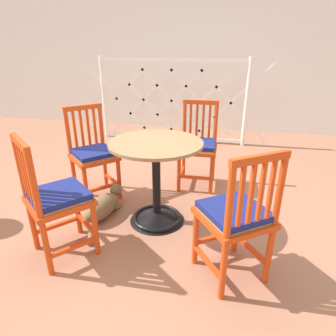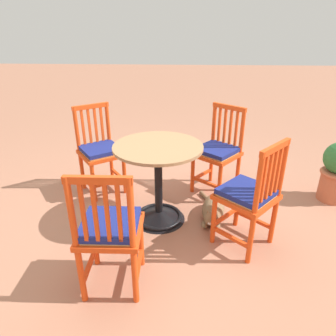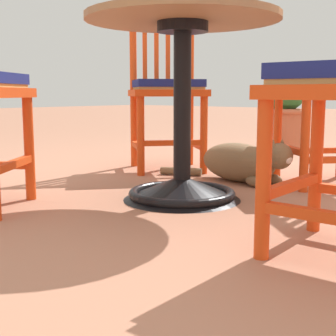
{
  "view_description": "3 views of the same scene",
  "coord_description": "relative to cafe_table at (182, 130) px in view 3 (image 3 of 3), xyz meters",
  "views": [
    {
      "loc": [
        0.56,
        -2.09,
        1.42
      ],
      "look_at": [
        0.06,
        0.12,
        0.46
      ],
      "focal_mm": 30.52,
      "sensor_mm": 36.0,
      "label": 1
    },
    {
      "loc": [
        -0.22,
        2.38,
        1.64
      ],
      "look_at": [
        -0.09,
        -0.1,
        0.47
      ],
      "focal_mm": 32.68,
      "sensor_mm": 36.0,
      "label": 2
    },
    {
      "loc": [
        1.5,
        1.22,
        0.43
      ],
      "look_at": [
        0.16,
        0.08,
        0.16
      ],
      "focal_mm": 51.72,
      "sensor_mm": 36.0,
      "label": 3
    }
  ],
  "objects": [
    {
      "name": "ground_plane",
      "position": [
        0.01,
        -0.01,
        -0.28
      ],
      "size": [
        24.0,
        24.0,
        0.0
      ],
      "primitive_type": "plane",
      "color": "#A36B51"
    },
    {
      "name": "cafe_table",
      "position": [
        0.0,
        0.0,
        0.0
      ],
      "size": [
        0.76,
        0.76,
        0.73
      ],
      "color": "black",
      "rests_on": "ground_plane"
    },
    {
      "name": "orange_chair_by_planter",
      "position": [
        -0.72,
        0.31,
        0.16
      ],
      "size": [
        0.56,
        0.56,
        0.91
      ],
      "color": "#D64214",
      "rests_on": "ground_plane"
    },
    {
      "name": "orange_chair_tucked_in",
      "position": [
        -0.57,
        -0.57,
        0.16
      ],
      "size": [
        0.56,
        0.56,
        0.91
      ],
      "color": "#D64214",
      "rests_on": "ground_plane"
    },
    {
      "name": "tabby_cat",
      "position": [
        -0.49,
        -0.01,
        -0.19
      ],
      "size": [
        0.27,
        0.74,
        0.23
      ],
      "color": "brown",
      "rests_on": "ground_plane"
    },
    {
      "name": "terracotta_planter",
      "position": [
        -1.75,
        -0.45,
        0.04
      ],
      "size": [
        0.32,
        0.32,
        0.62
      ],
      "color": "#B25B3D",
      "rests_on": "ground_plane"
    }
  ]
}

